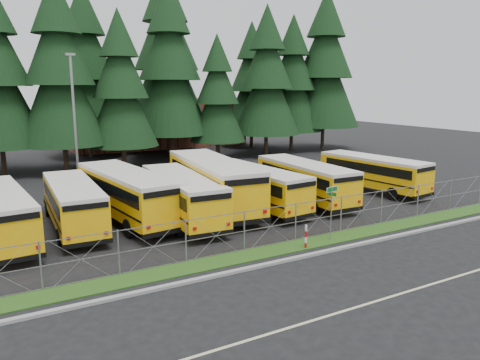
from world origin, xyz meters
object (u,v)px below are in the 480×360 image
Objects in this scene: bus_3 at (180,197)px; light_standard at (74,116)px; street_sign at (332,202)px; bus_0 at (0,216)px; bus_2 at (125,195)px; bus_east at (369,174)px; bus_1 at (73,205)px; bus_4 at (211,184)px; bus_5 at (252,188)px; striped_bollard at (306,237)px; bus_6 at (302,182)px.

bus_3 is 13.58m from light_standard.
street_sign reaches higher than bus_3.
bus_2 is (6.61, 0.77, 0.13)m from bus_0.
street_sign reaches higher than bus_east.
bus_2 is (2.97, 0.18, 0.17)m from bus_1.
bus_4 is 9.08m from street_sign.
bus_5 is 1.00× the size of light_standard.
bus_3 is 3.72× the size of street_sign.
striped_bollard is at bearing -62.96° from bus_2.
striped_bollard is (0.67, -9.10, -1.01)m from bus_4.
bus_0 is 0.98× the size of bus_3.
bus_2 is at bearing 2.20° from bus_0.
bus_3 is 8.96m from street_sign.
bus_3 is (9.42, -0.85, 0.03)m from bus_0.
bus_0 is 18.39m from bus_6.
street_sign is at bearing -67.62° from bus_4.
bus_5 is (7.89, -1.36, -0.14)m from bus_2.
bus_1 reaches higher than striped_bollard.
bus_6 reaches higher than bus_5.
light_standard is at bearing 137.48° from bus_6.
striped_bollard is at bearing -62.43° from bus_3.
bus_0 is at bearing 172.73° from bus_5.
bus_0 reaches higher than bus_1.
bus_east is at bearing -11.07° from bus_2.
street_sign is (2.53, -8.71, 0.42)m from bus_4.
bus_3 is 0.85× the size of bus_4.
light_standard is (-8.50, 12.22, 4.17)m from bus_5.
bus_4 reaches higher than bus_5.
bus_0 is 8.54× the size of striped_bollard.
street_sign is 2.34× the size of striped_bollard.
bus_6 is (6.24, -1.31, -0.26)m from bus_4.
bus_east is (10.18, 0.01, -0.02)m from bus_5.
bus_0 is 1.03× the size of bus_1.
bus_4 reaches higher than street_sign.
bus_3 is (5.78, -1.44, 0.06)m from bus_1.
street_sign reaches higher than bus_6.
bus_0 is 0.99× the size of bus_6.
street_sign is (11.02, -8.67, 0.72)m from bus_1.
bus_2 is 18.13m from bus_east.
bus_2 reaches higher than street_sign.
light_standard is (-6.80, 20.11, 4.90)m from striped_bollard.
bus_4 is at bearing 147.83° from bus_5.
bus_0 is at bearing 179.90° from bus_2.
bus_2 is 11.86m from bus_6.
light_standard reaches higher than street_sign.
light_standard is at bearing 108.93° from bus_3.
street_sign reaches higher than bus_1.
light_standard reaches higher than bus_3.
bus_1 is at bearing 168.85° from bus_5.
bus_6 reaches higher than bus_east.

